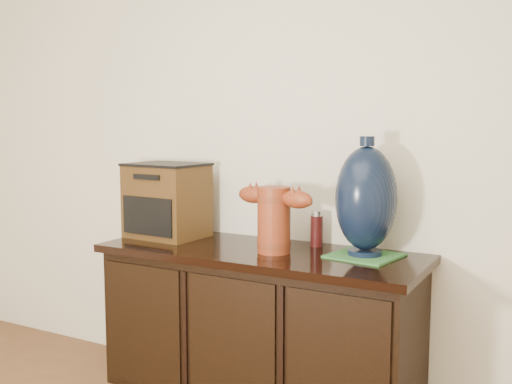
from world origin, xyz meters
The scene contains 6 objects.
sideboard centered at (0.00, 2.23, 0.39)m, with size 1.46×0.56×0.75m.
terracotta_vessel centered at (0.08, 2.20, 0.92)m, with size 0.41×0.18×0.29m.
tv_radio centered at (-0.55, 2.27, 0.94)m, with size 0.38×0.32×0.37m.
green_mat centered at (0.45, 2.32, 0.76)m, with size 0.27×0.27×0.01m, color #316D31.
lamp_base centered at (0.45, 2.32, 1.00)m, with size 0.30×0.30×0.50m.
spray_can centered at (0.19, 2.41, 0.84)m, with size 0.06×0.06×0.16m.
Camera 1 is at (1.24, -0.08, 1.32)m, focal length 42.00 mm.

